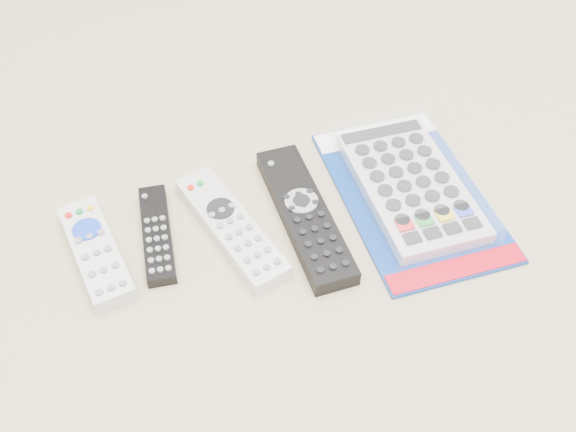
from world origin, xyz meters
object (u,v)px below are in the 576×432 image
object	(u,v)px
remote_silver_dvd	(231,227)
jumbo_remote_packaged	(411,184)
remote_small_grey	(96,252)
remote_large_black	(305,215)
remote_slim_black	(157,234)

from	to	relation	value
remote_silver_dvd	jumbo_remote_packaged	distance (m)	0.25
remote_small_grey	remote_large_black	xyz separation A→B (m)	(0.27, -0.04, 0.00)
remote_silver_dvd	jumbo_remote_packaged	size ratio (longest dim) A/B	0.69
remote_slim_black	jumbo_remote_packaged	size ratio (longest dim) A/B	0.51
remote_slim_black	remote_large_black	world-z (taller)	remote_large_black
remote_slim_black	remote_silver_dvd	xyz separation A→B (m)	(0.09, -0.03, 0.00)
remote_small_grey	jumbo_remote_packaged	distance (m)	0.42
remote_silver_dvd	jumbo_remote_packaged	world-z (taller)	jumbo_remote_packaged
remote_large_black	jumbo_remote_packaged	size ratio (longest dim) A/B	0.77
remote_small_grey	remote_large_black	distance (m)	0.27
jumbo_remote_packaged	remote_silver_dvd	bearing A→B (deg)	179.41
remote_small_grey	jumbo_remote_packaged	world-z (taller)	jumbo_remote_packaged
remote_small_grey	jumbo_remote_packaged	size ratio (longest dim) A/B	0.55
remote_slim_black	remote_silver_dvd	bearing A→B (deg)	-6.66
remote_small_grey	remote_silver_dvd	xyz separation A→B (m)	(0.17, -0.02, -0.00)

